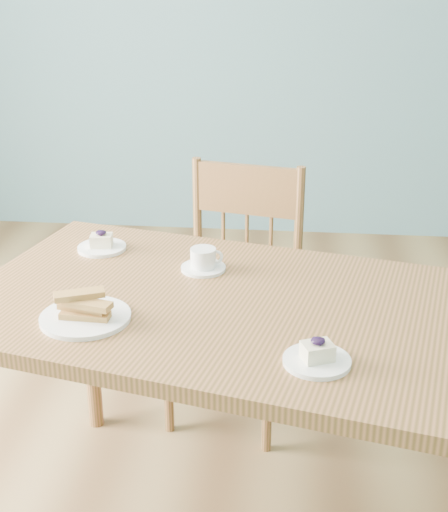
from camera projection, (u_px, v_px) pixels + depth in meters
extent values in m
cube|color=slate|center=(299.00, 1.00, 3.90)|extent=(5.00, 0.01, 2.70)
cube|color=#A2653D|center=(238.00, 310.00, 1.82)|extent=(1.56, 1.11, 0.04)
cylinder|color=#A2653D|center=(90.00, 337.00, 2.46)|extent=(0.05, 0.05, 0.72)
cube|color=#A2653D|center=(232.00, 310.00, 2.50)|extent=(0.49, 0.48, 0.04)
cylinder|color=#A2653D|center=(168.00, 381.00, 2.49)|extent=(0.03, 0.03, 0.41)
cylinder|color=#A2653D|center=(267.00, 399.00, 2.38)|extent=(0.03, 0.03, 0.41)
cylinder|color=#A2653D|center=(201.00, 336.00, 2.78)|extent=(0.03, 0.03, 0.41)
cylinder|color=#A2653D|center=(290.00, 350.00, 2.68)|extent=(0.03, 0.03, 0.41)
cylinder|color=#A2653D|center=(198.00, 220.00, 2.61)|extent=(0.03, 0.03, 0.47)
cylinder|color=#A2653D|center=(299.00, 231.00, 2.50)|extent=(0.03, 0.03, 0.47)
cube|color=#A2653D|center=(247.00, 190.00, 2.50)|extent=(0.36, 0.10, 0.18)
cylinder|color=#A2653D|center=(223.00, 247.00, 2.62)|extent=(0.01, 0.01, 0.28)
cylinder|color=#A2653D|center=(247.00, 250.00, 2.59)|extent=(0.01, 0.01, 0.28)
cylinder|color=#A2653D|center=(271.00, 253.00, 2.57)|extent=(0.01, 0.01, 0.28)
cylinder|color=white|center=(317.00, 361.00, 1.54)|extent=(0.15, 0.15, 0.01)
cube|color=#F7EABD|center=(317.00, 351.00, 1.53)|extent=(0.08, 0.07, 0.04)
ellipsoid|color=black|center=(318.00, 341.00, 1.52)|extent=(0.03, 0.03, 0.01)
sphere|color=black|center=(322.00, 340.00, 1.52)|extent=(0.01, 0.01, 0.01)
sphere|color=black|center=(314.00, 339.00, 1.53)|extent=(0.01, 0.01, 0.01)
sphere|color=black|center=(319.00, 343.00, 1.51)|extent=(0.01, 0.01, 0.01)
cylinder|color=white|center=(102.00, 248.00, 2.14)|extent=(0.15, 0.15, 0.01)
cube|color=#F7EABD|center=(101.00, 240.00, 2.13)|extent=(0.07, 0.06, 0.04)
ellipsoid|color=black|center=(101.00, 233.00, 2.12)|extent=(0.03, 0.03, 0.01)
sphere|color=black|center=(104.00, 232.00, 2.13)|extent=(0.01, 0.01, 0.01)
sphere|color=black|center=(99.00, 232.00, 2.13)|extent=(0.01, 0.01, 0.01)
sphere|color=black|center=(101.00, 234.00, 2.12)|extent=(0.01, 0.01, 0.01)
cylinder|color=white|center=(203.00, 268.00, 2.00)|extent=(0.13, 0.13, 0.01)
cylinder|color=white|center=(203.00, 258.00, 1.99)|extent=(0.09, 0.09, 0.05)
cylinder|color=#8A5D3D|center=(203.00, 251.00, 1.98)|extent=(0.06, 0.06, 0.00)
torus|color=white|center=(216.00, 257.00, 2.00)|extent=(0.04, 0.02, 0.04)
cylinder|color=white|center=(85.00, 317.00, 1.73)|extent=(0.22, 0.22, 0.01)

